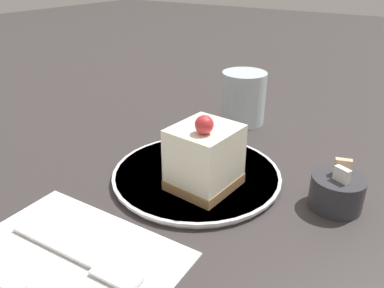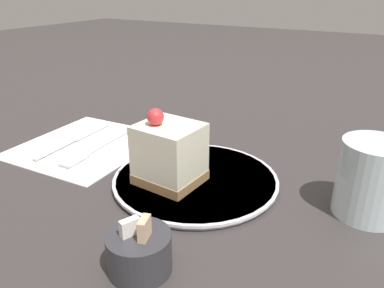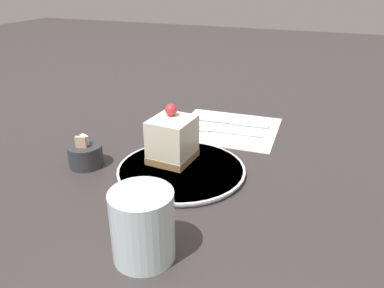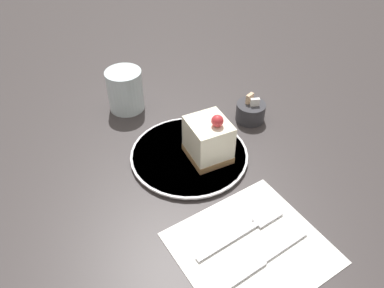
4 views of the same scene
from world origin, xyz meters
TOP-DOWN VIEW (x-y plane):
  - ground_plane at (0.00, 0.00)m, footprint 4.00×4.00m
  - plate at (0.03, -0.01)m, footprint 0.24×0.24m
  - cake_slice at (0.06, 0.01)m, footprint 0.09×0.08m
  - napkin at (0.27, -0.04)m, footprint 0.22×0.24m
  - fork at (0.24, -0.02)m, footprint 0.03×0.18m
  - knife at (0.30, -0.05)m, footprint 0.02×0.19m
  - sugar_bowl at (-0.01, 0.17)m, footprint 0.07×0.07m
  - drinking_glass at (-0.19, -0.06)m, footprint 0.08×0.08m

SIDE VIEW (x-z plane):
  - ground_plane at x=0.00m, z-range 0.00..0.00m
  - napkin at x=0.27m, z-range 0.00..0.00m
  - fork at x=0.24m, z-range 0.00..0.01m
  - knife at x=0.30m, z-range 0.00..0.01m
  - plate at x=0.03m, z-range 0.00..0.01m
  - sugar_bowl at x=-0.01m, z-range -0.01..0.05m
  - drinking_glass at x=-0.19m, z-range 0.00..0.10m
  - cake_slice at x=0.06m, z-range 0.00..0.11m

